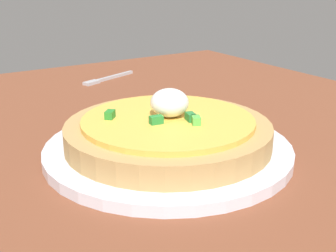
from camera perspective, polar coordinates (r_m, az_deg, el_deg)
dining_table at (r=50.31cm, az=0.39°, el=-3.13°), size 90.47×78.98×2.34cm
plate at (r=46.06cm, az=0.00°, el=-3.01°), size 25.54×25.54×1.13cm
pizza at (r=45.34cm, az=0.01°, el=-0.62°), size 21.17×21.17×5.76cm
fork at (r=77.98cm, az=-8.08°, el=6.04°), size 5.12×11.21×0.50cm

